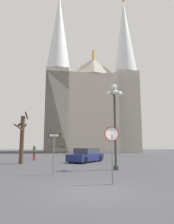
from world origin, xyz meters
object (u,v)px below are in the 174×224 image
stop_sign (112,144)px  pedestrian_walking (34,151)px  cathedral (91,102)px  one_way_arrow_sign (54,148)px  bare_tree (22,138)px  street_lamp (115,110)px  parked_car_near_navy (86,155)px

stop_sign → pedestrian_walking: 15.27m
pedestrian_walking → cathedral: bearing=71.3°
one_way_arrow_sign → bare_tree: bare_tree is taller
bare_tree → pedestrian_walking: 4.07m
stop_sign → one_way_arrow_sign: 4.28m
street_lamp → parked_car_near_navy: 7.69m
street_lamp → pedestrian_walking: bearing=131.1°
street_lamp → bare_tree: size_ratio=1.29×
one_way_arrow_sign → pedestrian_walking: size_ratio=1.40×
stop_sign → street_lamp: bearing=77.8°
cathedral → one_way_arrow_sign: cathedral is taller
stop_sign → one_way_arrow_sign: bearing=136.2°
bare_tree → street_lamp: bearing=-31.3°
bare_tree → one_way_arrow_sign: bearing=-61.3°
one_way_arrow_sign → pedestrian_walking: one_way_arrow_sign is taller
parked_car_near_navy → street_lamp: bearing=-74.0°
cathedral → bare_tree: 29.40m
bare_tree → pedestrian_walking: (0.42, 3.82, -1.34)m
pedestrian_walking → bare_tree: bearing=-96.3°
stop_sign → street_lamp: street_lamp is taller
stop_sign → street_lamp: 5.76m
parked_car_near_navy → pedestrian_walking: (-5.74, 2.19, 0.41)m
stop_sign → cathedral: bearing=88.0°
cathedral → stop_sign: bearing=-92.0°
one_way_arrow_sign → parked_car_near_navy: bearing=75.0°
cathedral → stop_sign: (-1.27, -36.74, -9.55)m
parked_car_near_navy → one_way_arrow_sign: bearing=-105.0°
stop_sign → bare_tree: bare_tree is taller
parked_car_near_navy → pedestrian_walking: size_ratio=2.63×
parked_car_near_navy → cathedral: bearing=85.4°
cathedral → stop_sign: 37.99m
bare_tree → pedestrian_walking: bearing=83.7°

